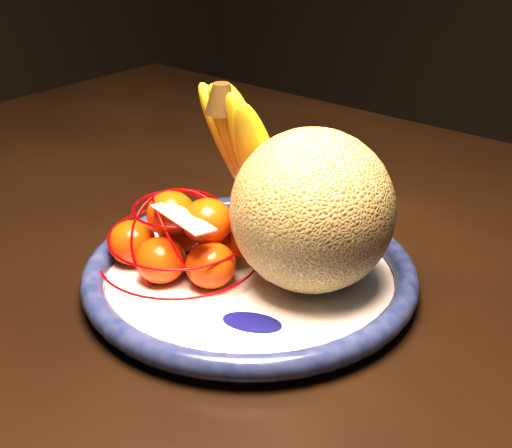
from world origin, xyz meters
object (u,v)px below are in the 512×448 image
Objects in this scene: dining_table at (313,298)px; fruit_bowl at (250,274)px; banana_bunch at (253,158)px; cantaloupe at (312,210)px; mandarin_bag at (182,240)px.

fruit_bowl is at bearing -86.12° from dining_table.
banana_bunch is (-0.04, 0.06, 0.10)m from fruit_bowl.
banana_bunch is (-0.04, -0.07, 0.20)m from dining_table.
cantaloupe is 0.93× the size of mandarin_bag.
cantaloupe is 0.11m from banana_bunch.
mandarin_bag reaches higher than fruit_bowl.
fruit_bowl is at bearing -154.71° from cantaloupe.
dining_table is at bearing 82.83° from banana_bunch.
banana_bunch reaches higher than cantaloupe.
dining_table is 0.22m from banana_bunch.
cantaloupe is at bearing 1.62° from banana_bunch.
mandarin_bag reaches higher than dining_table.
mandarin_bag is (-0.06, -0.17, 0.13)m from dining_table.
cantaloupe reaches higher than fruit_bowl.
banana_bunch reaches higher than mandarin_bag.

